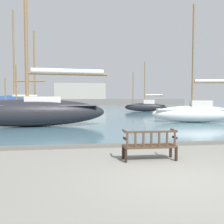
# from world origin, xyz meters

# --- Properties ---
(ground_plane) EXTENTS (160.00, 160.00, 0.00)m
(ground_plane) POSITION_xyz_m (0.00, 0.00, 0.00)
(ground_plane) COLOR gray
(harbor_water) EXTENTS (100.00, 80.00, 0.08)m
(harbor_water) POSITION_xyz_m (0.00, 44.00, 0.04)
(harbor_water) COLOR slate
(harbor_water) RESTS_ON ground
(quay_edge_kerb) EXTENTS (40.00, 0.30, 0.12)m
(quay_edge_kerb) POSITION_xyz_m (0.00, 3.85, 0.06)
(quay_edge_kerb) COLOR #5B5954
(quay_edge_kerb) RESTS_ON ground
(park_bench) EXTENTS (1.61, 0.54, 0.92)m
(park_bench) POSITION_xyz_m (-0.10, 1.68, 0.47)
(park_bench) COLOR black
(park_bench) RESTS_ON ground
(sailboat_nearest_port) EXTENTS (6.47, 2.57, 8.64)m
(sailboat_nearest_port) POSITION_xyz_m (6.50, 11.97, 0.84)
(sailboat_nearest_port) COLOR silver
(sailboat_nearest_port) RESTS_ON harbor_water
(sailboat_far_starboard) EXTENTS (12.27, 4.77, 16.96)m
(sailboat_far_starboard) POSITION_xyz_m (-12.65, 40.20, 1.54)
(sailboat_far_starboard) COLOR navy
(sailboat_far_starboard) RESTS_ON harbor_water
(sailboat_nearest_starboard) EXTENTS (6.56, 2.35, 6.66)m
(sailboat_nearest_starboard) POSITION_xyz_m (7.05, 27.14, 0.77)
(sailboat_nearest_starboard) COLOR black
(sailboat_nearest_starboard) RESTS_ON harbor_water
(sailboat_mid_starboard) EXTENTS (5.19, 1.84, 6.06)m
(sailboat_mid_starboard) POSITION_xyz_m (-9.68, 27.86, 0.69)
(sailboat_mid_starboard) COLOR silver
(sailboat_mid_starboard) RESTS_ON harbor_water
(sailboat_centre_channel) EXTENTS (9.72, 3.09, 10.74)m
(sailboat_centre_channel) POSITION_xyz_m (-5.06, 10.80, 1.12)
(sailboat_centre_channel) COLOR black
(sailboat_centre_channel) RESTS_ON harbor_water
(far_breakwater) EXTENTS (54.12, 2.40, 6.52)m
(far_breakwater) POSITION_xyz_m (-0.80, 60.32, 1.82)
(far_breakwater) COLOR #66605B
(far_breakwater) RESTS_ON ground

